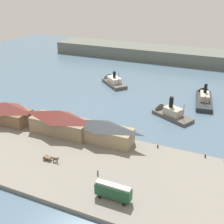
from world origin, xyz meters
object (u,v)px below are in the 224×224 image
at_px(ferry_shed_west_terminal, 102,131).
at_px(mooring_post_center_east, 205,156).
at_px(ferry_shed_central_terminal, 8,112).
at_px(pedestrian_at_waters_edge, 98,173).
at_px(street_tram, 113,191).
at_px(horse_cart, 51,158).
at_px(mooring_post_west, 158,146).
at_px(ferry_departing_north, 112,81).
at_px(ferry_approaching_west, 204,98).
at_px(ferry_shed_customs_shed, 60,122).
at_px(ferry_moored_west, 168,112).

relative_size(ferry_shed_west_terminal, mooring_post_center_east, 24.12).
height_order(ferry_shed_central_terminal, pedestrian_at_waters_edge, ferry_shed_central_terminal).
bearing_deg(street_tram, pedestrian_at_waters_edge, 137.36).
bearing_deg(ferry_shed_west_terminal, horse_cart, -118.36).
bearing_deg(mooring_post_west, mooring_post_center_east, 1.30).
distance_m(street_tram, pedestrian_at_waters_edge, 10.69).
xyz_separation_m(street_tram, ferry_departing_north, (-35.71, 82.01, -2.38)).
relative_size(horse_cart, pedestrian_at_waters_edge, 3.22).
height_order(mooring_post_west, ferry_approaching_west, ferry_approaching_west).
bearing_deg(ferry_shed_customs_shed, ferry_shed_central_terminal, -178.73).
distance_m(mooring_post_west, ferry_departing_north, 67.29).
distance_m(ferry_approaching_west, ferry_departing_north, 48.32).
relative_size(horse_cart, mooring_post_west, 6.09).
bearing_deg(ferry_shed_west_terminal, mooring_post_west, 10.17).
distance_m(horse_cart, pedestrian_at_waters_edge, 15.93).
relative_size(mooring_post_west, ferry_approaching_west, 0.04).
bearing_deg(ferry_shed_customs_shed, ferry_shed_west_terminal, 3.23).
height_order(ferry_shed_customs_shed, ferry_departing_north, ferry_shed_customs_shed).
bearing_deg(horse_cart, mooring_post_west, 35.93).
height_order(ferry_shed_customs_shed, ferry_shed_west_terminal, ferry_shed_customs_shed).
height_order(ferry_shed_central_terminal, ferry_moored_west, ferry_shed_central_terminal).
relative_size(ferry_shed_central_terminal, mooring_post_west, 19.88).
distance_m(street_tram, mooring_post_west, 27.99).
height_order(ferry_shed_customs_shed, pedestrian_at_waters_edge, ferry_shed_customs_shed).
bearing_deg(ferry_departing_north, mooring_post_west, -53.92).
xyz_separation_m(horse_cart, ferry_approaching_west, (36.07, 69.80, -0.69)).
bearing_deg(horse_cart, mooring_post_center_east, 25.60).
bearing_deg(ferry_departing_north, ferry_moored_west, -36.57).
bearing_deg(ferry_moored_west, ferry_shed_customs_shed, -134.77).
bearing_deg(street_tram, ferry_approaching_west, 80.91).
xyz_separation_m(street_tram, mooring_post_center_east, (18.74, 27.97, -2.18)).
bearing_deg(mooring_post_center_east, street_tram, -123.83).
height_order(ferry_approaching_west, ferry_moored_west, ferry_approaching_west).
xyz_separation_m(ferry_shed_customs_shed, horse_cart, (6.64, -15.78, -3.51)).
bearing_deg(ferry_approaching_west, ferry_shed_central_terminal, -140.35).
bearing_deg(mooring_post_west, ferry_departing_north, 126.08).
distance_m(ferry_shed_central_terminal, mooring_post_west, 57.62).
height_order(ferry_shed_central_terminal, horse_cart, ferry_shed_central_terminal).
xyz_separation_m(pedestrian_at_waters_edge, ferry_moored_west, (8.63, 47.73, -0.53)).
relative_size(ferry_shed_customs_shed, ferry_moored_west, 1.14).
distance_m(ferry_shed_customs_shed, ferry_departing_north, 58.99).
relative_size(ferry_shed_west_terminal, ferry_moored_west, 1.14).
distance_m(ferry_shed_west_terminal, ferry_departing_north, 61.53).
relative_size(mooring_post_west, ferry_departing_north, 0.05).
height_order(ferry_moored_west, ferry_departing_north, ferry_moored_west).
bearing_deg(ferry_shed_central_terminal, horse_cart, -27.18).
relative_size(ferry_shed_west_terminal, street_tram, 2.35).
height_order(ferry_shed_west_terminal, mooring_post_west, ferry_shed_west_terminal).
bearing_deg(horse_cart, ferry_moored_west, 62.52).
bearing_deg(ferry_departing_north, pedestrian_at_waters_edge, -69.52).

